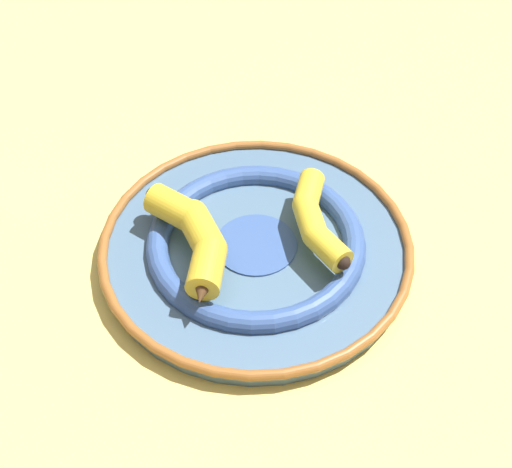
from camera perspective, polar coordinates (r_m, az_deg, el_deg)
name	(u,v)px	position (r m, az deg, el deg)	size (l,w,h in m)	color
ground_plane	(280,242)	(0.90, 1.95, -0.67)	(2.80, 2.80, 0.00)	#E5CC6B
decorative_bowl	(256,246)	(0.87, 0.00, -0.97)	(0.39, 0.39, 0.04)	slate
banana_a	(195,236)	(0.83, -4.89, -0.19)	(0.18, 0.11, 0.04)	gold
banana_b	(314,217)	(0.86, 4.70, 1.34)	(0.17, 0.07, 0.03)	yellow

